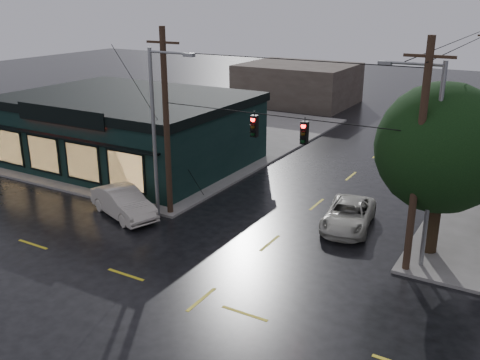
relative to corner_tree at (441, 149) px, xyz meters
The scene contains 13 objects.
ground_plane 12.37m from the corner_tree, 128.50° to the right, with size 160.00×160.00×0.00m, color black.
sidewalk_nw 29.67m from the corner_tree, 157.47° to the left, with size 28.00×28.00×0.15m, color slate.
pizza_shop 22.54m from the corner_tree, 169.33° to the left, with size 16.30×12.34×4.90m.
corner_tree is the anchor object (origin of this frame).
utility_pole_nw 14.63m from the corner_tree, behind, with size 2.00×0.32×10.15m, color black, non-canonical shape.
utility_pole_ne 5.67m from the corner_tree, 102.27° to the right, with size 2.00×0.32×10.15m, color black, non-canonical shape.
utility_pole_far_a 19.89m from the corner_tree, 91.49° to the left, with size 2.00×0.32×9.65m, color black, non-canonical shape.
span_signal_assembly 7.30m from the corner_tree, 161.58° to the right, with size 13.00×0.48×1.23m.
streetlight_nw 15.04m from the corner_tree, 167.74° to the right, with size 5.40×0.30×9.15m, color gray, non-canonical shape.
streetlight_ne 5.40m from the corner_tree, 90.00° to the right, with size 5.40×0.30×9.15m, color gray, non-canonical shape.
bg_building_west 37.73m from the corner_tree, 123.94° to the left, with size 12.00×10.00×4.40m, color #3F342E.
sedan_cream 16.59m from the corner_tree, 166.28° to the right, with size 1.70×4.88×1.61m, color beige.
suv_silver 6.30m from the corner_tree, 166.81° to the left, with size 2.31×5.01×1.39m, color #B9B8AB.
Camera 1 is at (10.78, -15.40, 11.55)m, focal length 40.00 mm.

